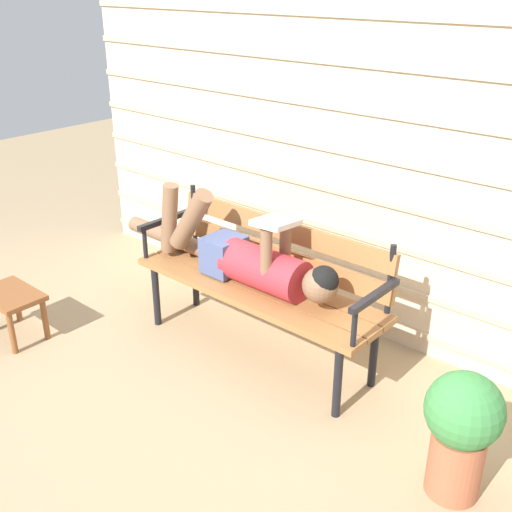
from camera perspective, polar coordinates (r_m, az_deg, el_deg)
ground_plane at (r=3.62m, az=-1.57°, el=-9.80°), size 12.00×12.00×0.00m
house_siding at (r=3.75m, az=6.84°, el=9.97°), size 4.19×0.08×2.22m
park_bench at (r=3.52m, az=0.71°, el=-1.79°), size 1.56×0.45×0.83m
reclining_person at (r=3.48m, az=-1.10°, el=-0.07°), size 1.69×0.27×0.51m
footstool at (r=4.03m, az=-21.64°, el=-3.92°), size 0.41×0.27×0.30m
potted_plant at (r=2.78m, az=18.44°, el=-14.79°), size 0.33×0.33×0.59m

